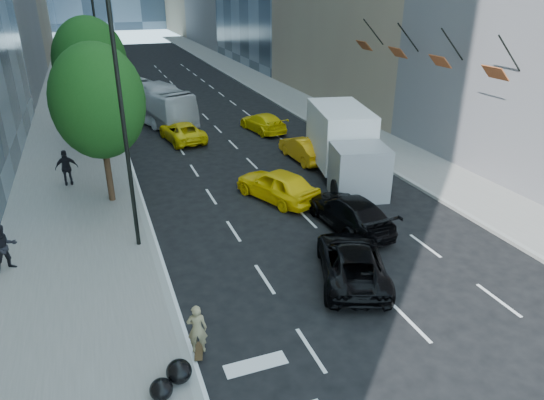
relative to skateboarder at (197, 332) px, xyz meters
name	(u,v)px	position (x,y,z in m)	size (l,w,h in m)	color
ground	(326,266)	(5.60, 3.00, -0.78)	(160.00, 160.00, 0.00)	black
sidewalk_left	(74,110)	(-3.40, 33.00, -0.71)	(6.00, 120.00, 0.15)	slate
sidewalk_right	(281,93)	(15.60, 33.00, -0.71)	(4.00, 120.00, 0.15)	slate
lamp_near	(126,105)	(-0.72, 7.00, 5.03)	(2.13, 0.22, 10.00)	black
lamp_far	(102,49)	(-0.72, 25.00, 5.03)	(2.13, 0.22, 10.00)	black
tree_near	(98,102)	(-1.60, 12.00, 4.19)	(4.20, 4.20, 7.46)	black
tree_mid	(90,63)	(-1.60, 22.00, 4.53)	(4.50, 4.50, 7.99)	black
tree_far	(87,50)	(-1.60, 35.00, 3.84)	(3.90, 3.90, 6.92)	black
traffic_signal	(94,45)	(-0.80, 43.00, 3.45)	(2.48, 0.53, 5.20)	black
facade_flags	(420,53)	(16.24, 13.00, 5.40)	(1.85, 13.30, 2.05)	black
skateboarder	(197,332)	(0.00, 0.00, 0.00)	(0.57, 0.37, 1.57)	#817551
black_sedan_lincoln	(352,261)	(6.10, 2.00, -0.10)	(2.26, 4.90, 1.36)	black
black_sedan_mercedes	(349,212)	(7.97, 5.60, -0.05)	(2.05, 5.04, 1.46)	black
taxi_a	(277,185)	(6.10, 9.50, 0.01)	(1.87, 4.65, 1.58)	yellow
taxi_b	(305,149)	(9.80, 14.49, -0.06)	(1.52, 4.36, 1.44)	#F4A70C
taxi_c	(182,132)	(3.60, 21.00, -0.13)	(2.18, 4.73, 1.32)	yellow
taxi_d	(263,122)	(9.54, 21.30, -0.12)	(1.86, 4.58, 1.33)	yellow
city_bus	(150,102)	(2.40, 27.39, 0.70)	(2.48, 10.61, 2.96)	silver
box_truck	(344,144)	(10.68, 11.24, 1.07)	(4.36, 8.03, 3.64)	white
pedestrian_a	(4,248)	(-5.60, 6.71, 0.29)	(0.89, 0.70, 1.84)	black
pedestrian_b	(67,168)	(-3.58, 14.82, 0.32)	(1.11, 0.46, 1.90)	black
garbage_bags	(172,378)	(-0.95, -1.15, -0.36)	(1.18, 1.13, 0.58)	black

